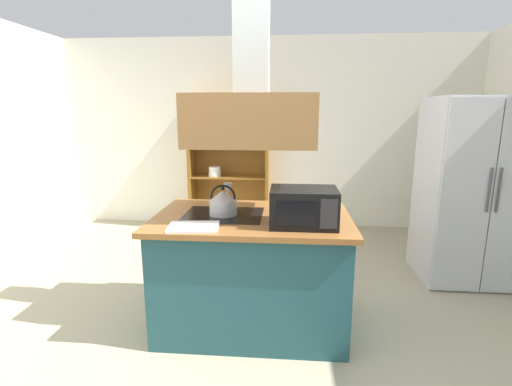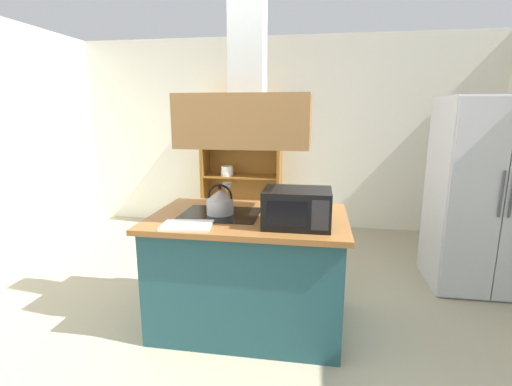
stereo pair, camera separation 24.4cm
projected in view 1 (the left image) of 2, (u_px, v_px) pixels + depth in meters
The scene contains 10 objects.
ground_plane at pixel (244, 337), 2.85m from camera, with size 7.80×7.80×0.00m, color #9D967C.
wall_back at pixel (267, 134), 5.48m from camera, with size 6.00×0.12×2.70m, color silver.
kitchen_island at pixel (252, 270), 2.95m from camera, with size 1.49×0.99×0.90m.
range_hood at pixel (252, 104), 2.68m from camera, with size 0.90×0.70×1.27m.
refrigerator at pixel (472, 191), 3.69m from camera, with size 0.90×0.78×1.82m.
dish_cabinet at pixel (230, 171), 5.43m from camera, with size 1.13×0.40×1.89m.
kettle at pixel (223, 202), 2.86m from camera, with size 0.21×0.21×0.23m.
cutting_board at pixel (193, 227), 2.55m from camera, with size 0.34×0.24×0.02m, color white.
microwave at pixel (303, 207), 2.60m from camera, with size 0.46×0.35×0.26m.
wine_glass_on_counter at pixel (228, 190), 3.06m from camera, with size 0.08×0.08×0.21m.
Camera 1 is at (0.30, -2.53, 1.68)m, focal length 26.28 mm.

